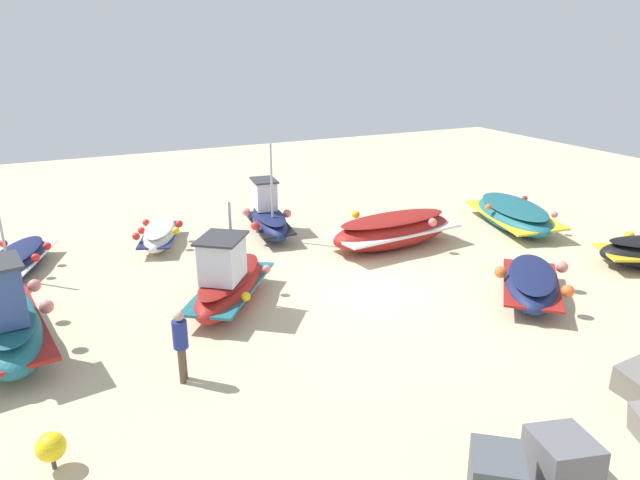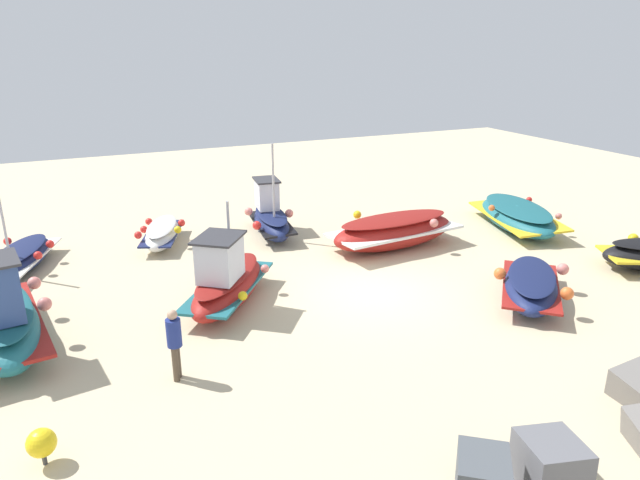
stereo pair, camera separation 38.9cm
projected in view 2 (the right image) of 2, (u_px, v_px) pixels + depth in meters
The scene contains 11 objects.
ground_plane at pixel (373, 292), 16.83m from camera, with size 50.47×50.47×0.00m, color beige.
fishing_boat_0 at pixel (227, 281), 15.84m from camera, with size 3.50×4.00×2.91m.
fishing_boat_1 at pixel (531, 285), 16.19m from camera, with size 3.53×3.66×0.90m.
fishing_boat_2 at pixel (394, 231), 20.31m from camera, with size 5.06×2.47×1.25m.
fishing_boat_3 at pixel (517, 216), 22.44m from camera, with size 3.23×5.18×1.04m.
fishing_boat_4 at pixel (20, 258), 18.45m from camera, with size 2.57×4.01×3.32m.
fishing_boat_5 at pixel (270, 217), 21.68m from camera, with size 1.81×3.64×3.60m.
fishing_boat_8 at pixel (162, 233), 20.70m from camera, with size 2.10×3.37×0.80m.
person_walking at pixel (174, 340), 12.24m from camera, with size 0.32×0.32×1.66m.
breakwater_rocks at pixel (563, 466), 9.42m from camera, with size 18.59×2.84×1.19m.
mooring_buoy_0 at pixel (41, 443), 9.88m from camera, with size 0.51×0.51×0.70m.
Camera 2 is at (7.77, 13.37, 7.00)m, focal length 32.27 mm.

